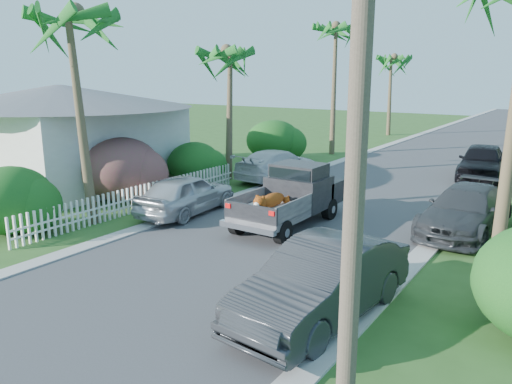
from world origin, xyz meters
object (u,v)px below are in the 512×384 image
Objects in this scene: house_left at (63,138)px; utility_pole_a at (358,116)px; pickup_truck at (295,194)px; palm_l_a at (72,14)px; palm_l_b at (229,51)px; palm_l_d at (392,57)px; parked_car_rn at (323,282)px; parked_car_rf at (482,162)px; palm_l_c at (336,27)px; parked_car_rm at (466,211)px; parked_car_lf at (278,165)px; parked_car_ln at (186,194)px.

house_left is 1.00× the size of utility_pole_a.
palm_l_a is (-5.82, -4.17, 5.92)m from pickup_truck.
palm_l_b is 0.96× the size of palm_l_d.
palm_l_b is 18.77m from utility_pole_a.
palm_l_d is at bearing 112.87° from parked_car_rn.
parked_car_rf is 12.31m from palm_l_c.
parked_car_rf reaches higher than parked_car_rn.
palm_l_b is 0.82× the size of utility_pole_a.
pickup_truck reaches higher than parked_car_rf.
palm_l_d reaches higher than parked_car_rn.
pickup_truck is at bearing -154.00° from parked_car_rm.
parked_car_lf is at bearing 130.93° from parked_car_rn.
palm_l_c reaches higher than parked_car_rm.
parked_car_rf is 0.56× the size of utility_pole_a.
parked_car_rn is 1.12× the size of parked_car_ln.
house_left reaches higher than parked_car_rm.
house_left is (-6.80, 4.00, -4.81)m from palm_l_a.
palm_l_b is at bearing 131.53° from utility_pole_a.
palm_l_c is (-9.60, 20.66, 7.10)m from parked_car_rn.
house_left is at bearing 149.53° from palm_l_a.
parked_car_rf is at bearing 35.62° from house_left.
pickup_truck is 7.33m from parked_car_lf.
pickup_truck is 0.57× the size of utility_pole_a.
parked_car_lf is 0.66× the size of palm_l_d.
parked_car_rn is (3.98, -5.83, -0.19)m from pickup_truck.
palm_l_c is at bearing 156.43° from parked_car_rf.
utility_pole_a is at bearing -90.17° from parked_car_rf.
parked_car_ln is 0.49× the size of utility_pole_a.
palm_l_a reaches higher than parked_car_rf.
parked_car_lf is (-9.53, 3.81, -0.01)m from parked_car_rm.
palm_l_a is at bearing -127.30° from parked_car_rf.
parked_car_rn is at bearing -95.64° from parked_car_rf.
palm_l_b is 10.19m from palm_l_c.
parked_car_rf is 1.14× the size of parked_car_ln.
palm_l_c reaches higher than palm_l_d.
parked_car_rm is 0.63× the size of palm_l_a.
parked_car_rn is 0.55× the size of utility_pole_a.
parked_car_ln is 0.58× the size of palm_l_d.
house_left reaches higher than parked_car_rn.
parked_car_rf is 15.19m from parked_car_ln.
utility_pole_a is (12.10, -36.00, -1.84)m from palm_l_d.
parked_car_rn is 0.64× the size of palm_l_d.
parked_car_rf is 0.68× the size of palm_l_b.
parked_car_rn is at bearing -45.70° from palm_l_b.
palm_l_b reaches higher than parked_car_ln.
parked_car_lf is at bearing -90.84° from parked_car_ln.
utility_pole_a is (9.87, -7.91, 3.84)m from parked_car_ln.
parked_car_rf reaches higher than parked_car_lf.
parked_car_rn is 17.55m from parked_car_rf.
house_left is (-12.62, -0.17, 1.11)m from pickup_truck.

